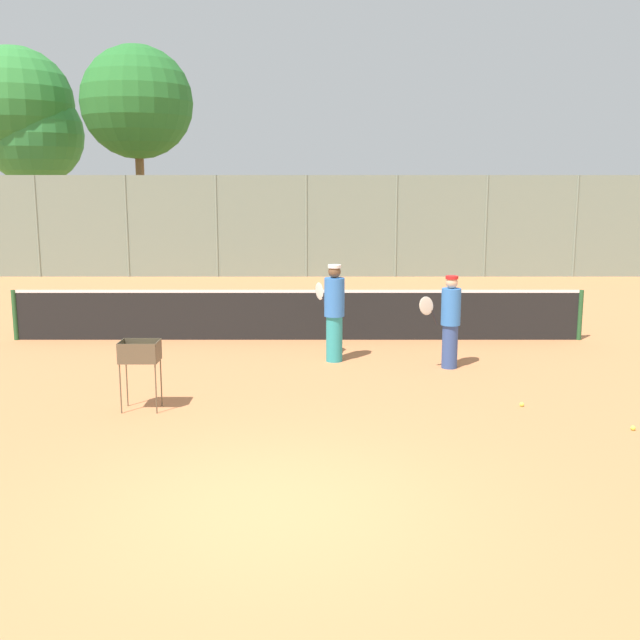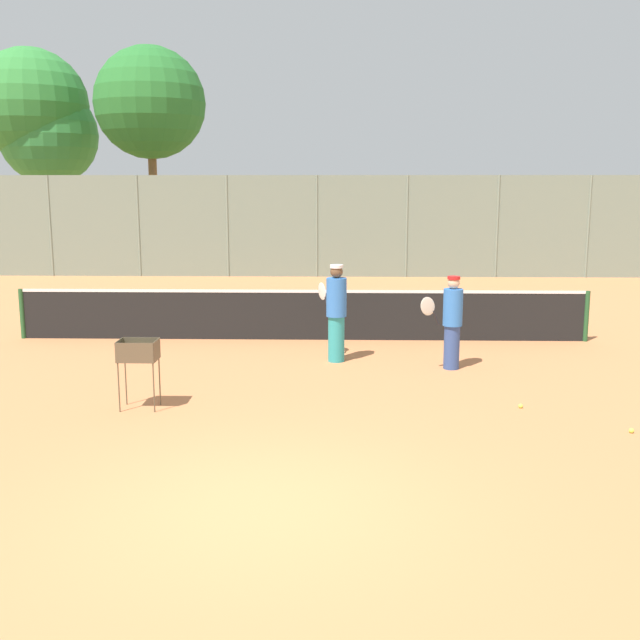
{
  "view_description": "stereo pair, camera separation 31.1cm",
  "coord_description": "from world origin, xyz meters",
  "px_view_note": "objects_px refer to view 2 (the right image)",
  "views": [
    {
      "loc": [
        0.48,
        -7.19,
        3.28
      ],
      "look_at": [
        0.47,
        5.24,
        1.0
      ],
      "focal_mm": 42.0,
      "sensor_mm": 36.0,
      "label": 1
    },
    {
      "loc": [
        0.79,
        -7.18,
        3.28
      ],
      "look_at": [
        0.47,
        5.24,
        1.0
      ],
      "focal_mm": 42.0,
      "sensor_mm": 36.0,
      "label": 2
    }
  ],
  "objects_px": {
    "tennis_net": "(302,314)",
    "player_red_cap": "(452,321)",
    "ball_cart": "(138,356)",
    "player_white_outfit": "(336,312)"
  },
  "relations": [
    {
      "from": "tennis_net",
      "to": "player_red_cap",
      "type": "height_order",
      "value": "player_red_cap"
    },
    {
      "from": "player_red_cap",
      "to": "ball_cart",
      "type": "height_order",
      "value": "player_red_cap"
    },
    {
      "from": "tennis_net",
      "to": "ball_cart",
      "type": "distance_m",
      "value": 5.42
    },
    {
      "from": "player_red_cap",
      "to": "tennis_net",
      "type": "bearing_deg",
      "value": -67.64
    },
    {
      "from": "player_red_cap",
      "to": "ball_cart",
      "type": "xyz_separation_m",
      "value": [
        -4.94,
        -2.52,
        -0.07
      ]
    },
    {
      "from": "ball_cart",
      "to": "player_white_outfit",
      "type": "bearing_deg",
      "value": 46.57
    },
    {
      "from": "player_red_cap",
      "to": "player_white_outfit",
      "type": "bearing_deg",
      "value": -40.7
    },
    {
      "from": "player_white_outfit",
      "to": "ball_cart",
      "type": "distance_m",
      "value": 4.2
    },
    {
      "from": "player_white_outfit",
      "to": "player_red_cap",
      "type": "distance_m",
      "value": 2.13
    },
    {
      "from": "tennis_net",
      "to": "player_white_outfit",
      "type": "height_order",
      "value": "player_white_outfit"
    }
  ]
}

